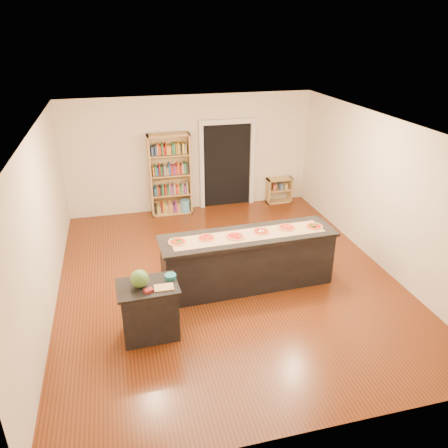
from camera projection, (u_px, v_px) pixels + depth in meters
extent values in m
cube|color=#F1E4CA|center=(227.00, 208.00, 7.51)|extent=(6.00, 7.00, 2.80)
cube|color=#612C10|center=(227.00, 277.00, 8.10)|extent=(6.00, 7.00, 0.01)
cube|color=white|center=(227.00, 127.00, 6.93)|extent=(6.00, 7.00, 0.01)
cube|color=black|center=(227.00, 165.00, 10.93)|extent=(1.20, 0.02, 2.10)
cube|color=silver|center=(202.00, 168.00, 10.74)|extent=(0.10, 0.08, 2.10)
cube|color=silver|center=(252.00, 164.00, 11.03)|extent=(0.10, 0.08, 2.10)
cube|color=silver|center=(227.00, 122.00, 10.43)|extent=(1.40, 0.08, 0.12)
cube|color=black|center=(248.00, 262.00, 7.67)|extent=(2.97, 0.74, 0.95)
cube|color=black|center=(248.00, 236.00, 7.46)|extent=(3.06, 0.83, 0.05)
cube|color=black|center=(149.00, 311.00, 6.45)|extent=(0.80, 0.57, 0.83)
cube|color=black|center=(147.00, 287.00, 6.27)|extent=(0.88, 0.64, 0.04)
cube|color=tan|center=(170.00, 175.00, 10.45)|extent=(0.99, 0.35, 1.97)
cube|color=tan|center=(279.00, 190.00, 11.38)|extent=(0.66, 0.28, 0.66)
cylinder|color=#58A0C4|center=(185.00, 206.00, 10.80)|extent=(0.23, 0.23, 0.33)
cube|color=tan|center=(249.00, 235.00, 7.43)|extent=(2.67, 0.57, 0.00)
sphere|color=#144214|center=(140.00, 279.00, 6.18)|extent=(0.26, 0.26, 0.26)
cube|color=tan|center=(164.00, 288.00, 6.19)|extent=(0.28, 0.19, 0.02)
cube|color=maroon|center=(149.00, 290.00, 6.10)|extent=(0.15, 0.13, 0.04)
cylinder|color=#195966|center=(170.00, 277.00, 6.42)|extent=(0.17, 0.17, 0.06)
cylinder|color=tan|center=(177.00, 242.00, 7.17)|extent=(0.30, 0.30, 0.02)
cylinder|color=#A5190C|center=(177.00, 241.00, 7.17)|extent=(0.24, 0.24, 0.00)
cylinder|color=tan|center=(206.00, 238.00, 7.31)|extent=(0.29, 0.29, 0.02)
cylinder|color=#A5190C|center=(206.00, 237.00, 7.30)|extent=(0.24, 0.24, 0.00)
cylinder|color=tan|center=(235.00, 236.00, 7.35)|extent=(0.33, 0.33, 0.02)
cylinder|color=#A5190C|center=(235.00, 236.00, 7.35)|extent=(0.27, 0.27, 0.00)
cylinder|color=tan|center=(261.00, 231.00, 7.53)|extent=(0.30, 0.30, 0.02)
cylinder|color=#A5190C|center=(261.00, 231.00, 7.53)|extent=(0.25, 0.25, 0.00)
cylinder|color=tan|center=(287.00, 228.00, 7.67)|extent=(0.29, 0.29, 0.02)
cylinder|color=#A5190C|center=(287.00, 227.00, 7.67)|extent=(0.23, 0.23, 0.00)
cylinder|color=tan|center=(314.00, 226.00, 7.72)|extent=(0.30, 0.30, 0.02)
cylinder|color=#A5190C|center=(314.00, 226.00, 7.72)|extent=(0.25, 0.25, 0.00)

